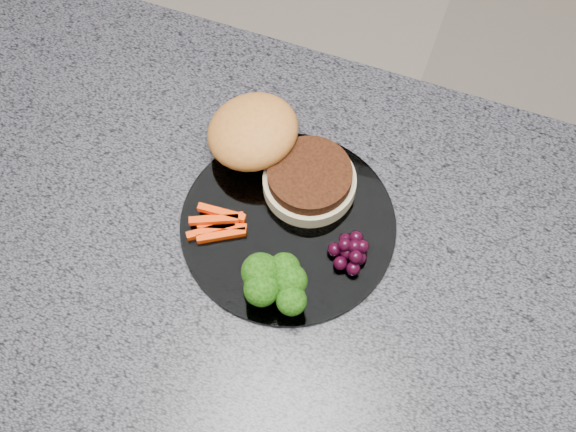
# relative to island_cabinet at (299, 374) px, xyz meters

# --- Properties ---
(island_cabinet) EXTENTS (1.20, 0.60, 0.86)m
(island_cabinet) POSITION_rel_island_cabinet_xyz_m (0.00, 0.00, 0.00)
(island_cabinet) COLOR #4F331B
(island_cabinet) RESTS_ON ground
(countertop) EXTENTS (1.20, 0.60, 0.04)m
(countertop) POSITION_rel_island_cabinet_xyz_m (0.00, 0.00, 0.45)
(countertop) COLOR #4B4B55
(countertop) RESTS_ON island_cabinet
(plate) EXTENTS (0.26, 0.26, 0.01)m
(plate) POSITION_rel_island_cabinet_xyz_m (-0.03, 0.03, 0.47)
(plate) COLOR white
(plate) RESTS_ON countertop
(burger) EXTENTS (0.21, 0.16, 0.06)m
(burger) POSITION_rel_island_cabinet_xyz_m (-0.08, 0.11, 0.50)
(burger) COLOR #C6B78C
(burger) RESTS_ON plate
(carrot_sticks) EXTENTS (0.07, 0.06, 0.02)m
(carrot_sticks) POSITION_rel_island_cabinet_xyz_m (-0.11, 0.00, 0.48)
(carrot_sticks) COLOR #FE3B04
(carrot_sticks) RESTS_ON plate
(broccoli) EXTENTS (0.08, 0.07, 0.05)m
(broccoli) POSITION_rel_island_cabinet_xyz_m (-0.02, -0.05, 0.51)
(broccoli) COLOR #5C8B32
(broccoli) RESTS_ON plate
(grape_bunch) EXTENTS (0.05, 0.05, 0.03)m
(grape_bunch) POSITION_rel_island_cabinet_xyz_m (0.05, 0.02, 0.49)
(grape_bunch) COLOR black
(grape_bunch) RESTS_ON plate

